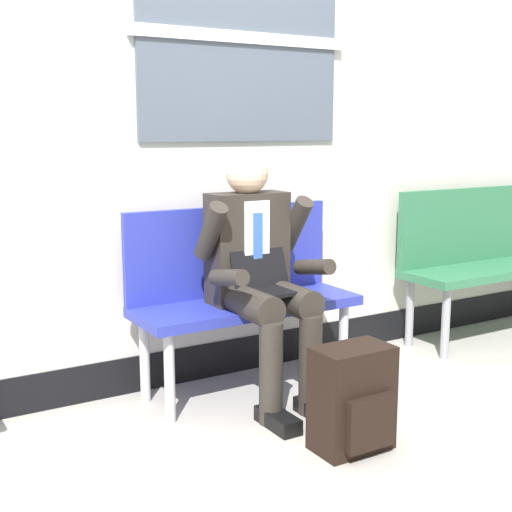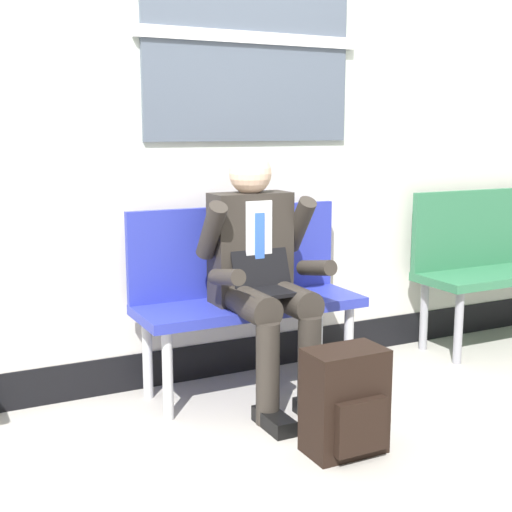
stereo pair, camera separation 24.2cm
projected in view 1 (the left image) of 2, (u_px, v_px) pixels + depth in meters
name	position (u px, v px, depth m)	size (l,w,h in m)	color
ground_plane	(253.00, 415.00, 3.31)	(18.00, 18.00, 0.00)	#9E9991
station_wall	(190.00, 109.00, 3.59)	(6.05, 0.17, 2.90)	beige
bench_with_person	(240.00, 286.00, 3.59)	(1.17, 0.42, 0.95)	#28339E
bench_empty	(487.00, 251.00, 4.53)	(1.33, 0.42, 0.97)	#2D6B47
person_seated	(260.00, 272.00, 3.40)	(0.57, 0.70, 1.23)	#2D2823
backpack	(353.00, 400.00, 2.93)	(0.33, 0.24, 0.45)	black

